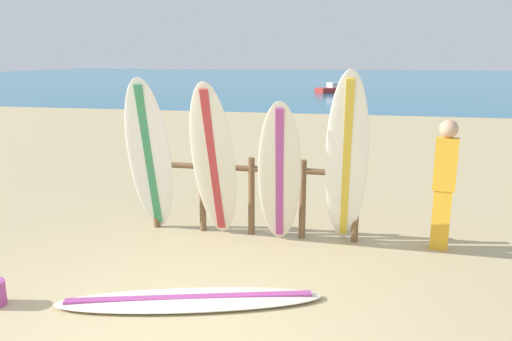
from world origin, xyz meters
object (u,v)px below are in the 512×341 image
at_px(surfboard_lying_on_sand, 190,300).
at_px(beachgoer_standing, 444,179).
at_px(surfboard_leaning_far_left, 150,158).
at_px(surfboard_leaning_center_left, 280,175).
at_px(surfboard_rack, 251,188).
at_px(surfboard_leaning_center, 346,164).
at_px(surfboard_leaning_left, 214,163).
at_px(small_boat_offshore, 335,89).

relative_size(surfboard_lying_on_sand, beachgoer_standing, 1.62).
relative_size(surfboard_leaning_far_left, surfboard_leaning_center_left, 1.13).
bearing_deg(surfboard_leaning_far_left, surfboard_rack, 13.09).
bearing_deg(surfboard_leaning_center, surfboard_rack, 161.21).
height_order(surfboard_lying_on_sand, beachgoer_standing, beachgoer_standing).
bearing_deg(surfboard_leaning_left, surfboard_leaning_center_left, -3.01).
xyz_separation_m(surfboard_leaning_far_left, small_boat_offshore, (0.90, 29.09, -0.83)).
distance_m(surfboard_leaning_far_left, surfboard_lying_on_sand, 2.34).
relative_size(surfboard_rack, surfboard_lying_on_sand, 1.08).
bearing_deg(surfboard_lying_on_sand, surfboard_rack, 85.25).
height_order(surfboard_rack, surfboard_leaning_center_left, surfboard_leaning_center_left).
distance_m(surfboard_leaning_left, small_boat_offshore, 29.19).
bearing_deg(surfboard_leaning_center_left, surfboard_leaning_far_left, 175.53).
bearing_deg(surfboard_rack, surfboard_leaning_center, -18.79).
distance_m(surfboard_rack, small_boat_offshore, 28.78).
xyz_separation_m(surfboard_leaning_center_left, small_boat_offshore, (-0.89, 29.23, -0.71)).
xyz_separation_m(surfboard_leaning_far_left, beachgoer_standing, (3.79, 0.29, -0.17)).
height_order(surfboard_leaning_left, surfboard_leaning_center, surfboard_leaning_center).
relative_size(surfboard_leaning_far_left, surfboard_leaning_center, 0.95).
bearing_deg(surfboard_rack, surfboard_leaning_far_left, -166.91).
bearing_deg(beachgoer_standing, surfboard_leaning_left, -172.39).
height_order(surfboard_leaning_center, small_boat_offshore, surfboard_leaning_center).
bearing_deg(small_boat_offshore, beachgoer_standing, -84.27).
relative_size(surfboard_lying_on_sand, small_boat_offshore, 0.98).
bearing_deg(surfboard_leaning_center, surfboard_leaning_center_left, -178.84).
xyz_separation_m(surfboard_rack, surfboard_lying_on_sand, (-0.17, -2.05, -0.62)).
xyz_separation_m(surfboard_leaning_left, surfboard_leaning_center_left, (0.86, -0.05, -0.11)).
distance_m(surfboard_leaning_center_left, small_boat_offshore, 29.25).
distance_m(surfboard_leaning_far_left, surfboard_leaning_left, 0.93).
bearing_deg(surfboard_leaning_far_left, surfboard_leaning_center_left, -4.47).
xyz_separation_m(surfboard_leaning_far_left, surfboard_leaning_left, (0.92, -0.09, -0.02)).
relative_size(surfboard_leaning_left, surfboard_leaning_center_left, 1.11).
xyz_separation_m(surfboard_lying_on_sand, beachgoer_standing, (2.64, 2.04, 0.88)).
relative_size(surfboard_rack, small_boat_offshore, 1.06).
height_order(surfboard_leaning_center, beachgoer_standing, surfboard_leaning_center).
relative_size(surfboard_leaning_center, surfboard_lying_on_sand, 0.85).
distance_m(surfboard_rack, surfboard_lying_on_sand, 2.15).
relative_size(surfboard_rack, surfboard_leaning_left, 1.36).
bearing_deg(surfboard_rack, surfboard_leaning_center_left, -44.27).
bearing_deg(surfboard_lying_on_sand, surfboard_leaning_far_left, 123.53).
height_order(surfboard_leaning_left, beachgoer_standing, surfboard_leaning_left).
bearing_deg(beachgoer_standing, surfboard_leaning_center_left, -167.93).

